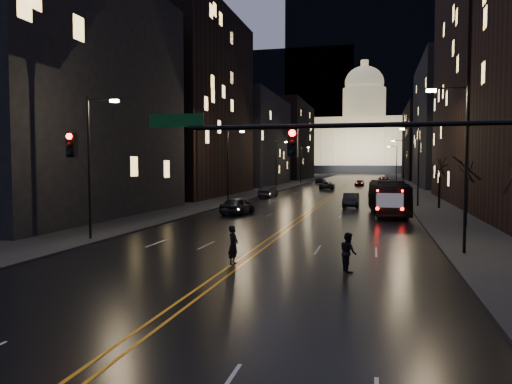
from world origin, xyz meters
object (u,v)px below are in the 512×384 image
Objects in this scene: pedestrian_a at (233,245)px; pedestrian_b at (348,252)px; bus at (388,198)px; oncoming_car_b at (268,192)px; traffic_signal at (361,157)px; receding_car_a at (351,200)px; oncoming_car_a at (238,206)px.

pedestrian_b is (5.46, -0.31, -0.05)m from pedestrian_a.
oncoming_car_b is at bearing 122.86° from bus.
oncoming_car_b is 48.97m from pedestrian_b.
traffic_signal is 53.84m from oncoming_car_b.
traffic_signal is 6.34m from pedestrian_b.
oncoming_car_b is 18.21m from receding_car_a.
pedestrian_b is (-0.64, 4.70, -4.21)m from traffic_signal.
bus is 14.35m from oncoming_car_a.
oncoming_car_b is (-2.13, 23.89, -0.05)m from oncoming_car_a.
oncoming_car_a is 2.65× the size of pedestrian_a.
receding_car_a is 2.72× the size of pedestrian_b.
bus is 2.43× the size of receding_car_a.
receding_car_a is at bearing 112.69° from bus.
pedestrian_b reaches higher than receding_car_a.
oncoming_car_a is 25.88m from pedestrian_b.
traffic_signal is at bearing -120.83° from pedestrian_a.
pedestrian_b is (-2.33, -26.32, -0.75)m from bus.
oncoming_car_a is at bearing -134.35° from receding_car_a.
pedestrian_b reaches higher than oncoming_car_a.
traffic_signal is at bearing 109.68° from oncoming_car_b.
receding_car_a is at bearing -127.46° from oncoming_car_a.
receding_car_a reaches higher than oncoming_car_b.
receding_car_a is 33.60m from pedestrian_b.
oncoming_car_a is 23.98m from oncoming_car_b.
traffic_signal is 3.46× the size of oncoming_car_a.
oncoming_car_a is 1.03× the size of receding_car_a.
bus is 2.43× the size of oncoming_car_b.
receding_car_a is at bearing 93.17° from traffic_signal.
bus reaches higher than pedestrian_b.
pedestrian_a is at bearing 104.19° from oncoming_car_b.
traffic_signal is 31.26m from bus.
bus is at bearing 132.00° from oncoming_car_b.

